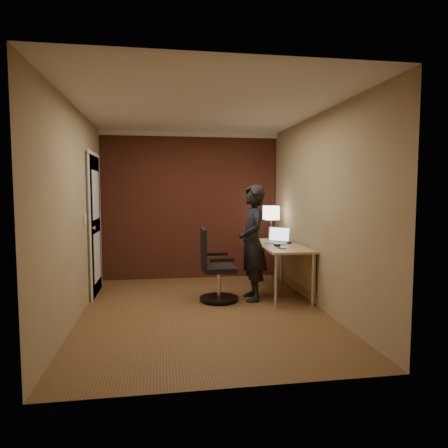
{
  "coord_description": "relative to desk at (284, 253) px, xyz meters",
  "views": [
    {
      "loc": [
        -0.51,
        -4.9,
        1.52
      ],
      "look_at": [
        0.35,
        0.55,
        1.05
      ],
      "focal_mm": 32.0,
      "sensor_mm": 36.0,
      "label": 1
    }
  ],
  "objects": [
    {
      "name": "phone",
      "position": [
        -0.15,
        -0.39,
        0.13
      ],
      "size": [
        0.09,
        0.13,
        0.01
      ],
      "primitive_type": "cube",
      "rotation": [
        0.0,
        0.0,
        0.29
      ],
      "color": "black",
      "rests_on": "desk"
    },
    {
      "name": "person",
      "position": [
        -0.52,
        -0.24,
        0.19
      ],
      "size": [
        0.38,
        0.58,
        1.59
      ],
      "primitive_type": "imported",
      "rotation": [
        0.0,
        0.0,
        -1.57
      ],
      "color": "black",
      "rests_on": "ground"
    },
    {
      "name": "room",
      "position": [
        -1.53,
        0.88,
        0.77
      ],
      "size": [
        4.0,
        4.0,
        4.0
      ],
      "color": "brown",
      "rests_on": "ground"
    },
    {
      "name": "mouse",
      "position": [
        -0.15,
        -0.16,
        0.14
      ],
      "size": [
        0.07,
        0.1,
        0.03
      ],
      "primitive_type": "cube",
      "rotation": [
        0.0,
        0.0,
        0.08
      ],
      "color": "black",
      "rests_on": "desk"
    },
    {
      "name": "wallet",
      "position": [
        0.09,
        0.1,
        0.14
      ],
      "size": [
        0.1,
        0.11,
        0.02
      ],
      "primitive_type": "cube",
      "rotation": [
        0.0,
        0.0,
        -0.06
      ],
      "color": "black",
      "rests_on": "desk"
    },
    {
      "name": "desk_lamp",
      "position": [
        -0.01,
        0.66,
        0.55
      ],
      "size": [
        0.22,
        0.22,
        0.54
      ],
      "color": "silver",
      "rests_on": "desk"
    },
    {
      "name": "laptop",
      "position": [
        -0.04,
        0.18,
        0.19
      ],
      "size": [
        0.42,
        0.39,
        0.23
      ],
      "color": "silver",
      "rests_on": "desk"
    },
    {
      "name": "desk",
      "position": [
        0.0,
        0.0,
        0.0
      ],
      "size": [
        0.6,
        1.5,
        0.73
      ],
      "color": "tan",
      "rests_on": "ground"
    },
    {
      "name": "office_chair",
      "position": [
        -1.06,
        -0.24,
        -0.17
      ],
      "size": [
        0.53,
        0.54,
        0.98
      ],
      "color": "black",
      "rests_on": "ground"
    }
  ]
}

